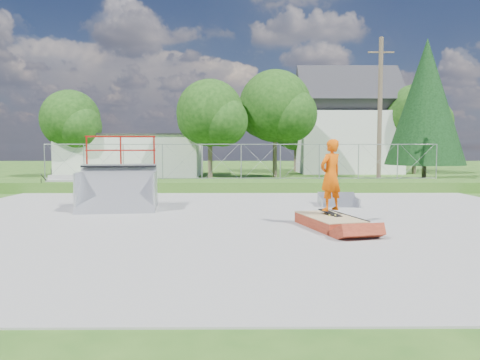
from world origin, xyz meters
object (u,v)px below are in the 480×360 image
object	(u,v)px
grind_box	(329,222)
skater	(331,178)
flat_bank_ramp	(338,201)
quarter_pipe	(117,173)

from	to	relation	value
grind_box	skater	size ratio (longest dim) A/B	1.29
flat_bank_ramp	quarter_pipe	bearing A→B (deg)	-167.51
flat_bank_ramp	skater	size ratio (longest dim) A/B	0.76
quarter_pipe	flat_bank_ramp	bearing A→B (deg)	1.85
quarter_pipe	skater	xyz separation A→B (m)	(6.47, -3.28, 0.06)
quarter_pipe	skater	distance (m)	7.25
flat_bank_ramp	skater	distance (m)	4.75
grind_box	skater	distance (m)	1.18
flat_bank_ramp	skater	xyz separation A→B (m)	(-1.19, -4.47, 1.12)
skater	quarter_pipe	bearing A→B (deg)	-61.94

